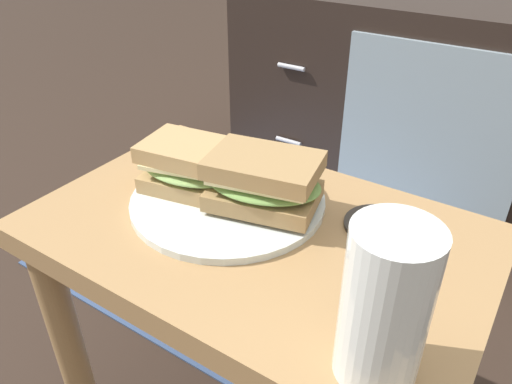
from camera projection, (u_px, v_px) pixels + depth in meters
name	position (u px, v px, depth m)	size (l,w,h in m)	color
side_table	(256.00, 281.00, 0.66)	(0.56, 0.36, 0.46)	#A37A4C
tv_cabinet	(409.00, 102.00, 1.42)	(0.96, 0.46, 0.58)	black
area_rug	(258.00, 239.00, 1.33)	(0.92, 0.83, 0.01)	#384C72
plate	(228.00, 200.00, 0.65)	(0.26, 0.26, 0.01)	silver
sandwich_front	(193.00, 166.00, 0.65)	(0.15, 0.12, 0.07)	tan
sandwich_back	(264.00, 181.00, 0.61)	(0.16, 0.13, 0.07)	#9E7A4C
beer_glass	(384.00, 309.00, 0.39)	(0.07, 0.07, 0.15)	silver
coaster	(380.00, 225.00, 0.61)	(0.09, 0.09, 0.01)	#332D28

